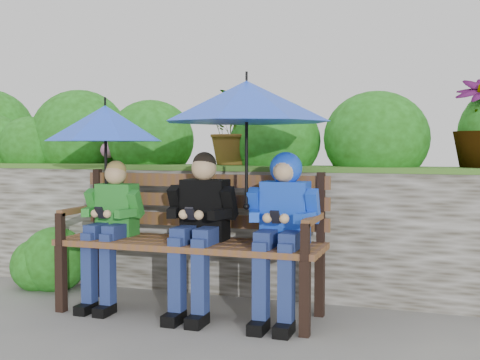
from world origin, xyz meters
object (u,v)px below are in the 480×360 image
(park_bench, at_px, (193,232))
(boy_right, at_px, (282,219))
(boy_left, at_px, (111,222))
(umbrella_left, at_px, (105,123))
(boy_middle, at_px, (200,222))
(umbrella_right, at_px, (247,101))

(park_bench, relative_size, boy_right, 1.66)
(boy_left, bearing_deg, boy_right, 0.25)
(park_bench, relative_size, umbrella_left, 2.17)
(boy_right, bearing_deg, park_bench, 173.54)
(park_bench, height_order, boy_middle, boy_middle)
(park_bench, relative_size, umbrella_right, 1.68)
(boy_middle, relative_size, umbrella_right, 1.01)
(boy_left, bearing_deg, boy_middle, -0.56)
(boy_left, xyz_separation_m, boy_middle, (0.71, -0.01, 0.03))
(boy_left, distance_m, boy_right, 1.30)
(boy_left, relative_size, umbrella_right, 0.95)
(boy_left, height_order, umbrella_left, umbrella_left)
(park_bench, xyz_separation_m, boy_right, (0.68, -0.08, 0.13))
(boy_left, xyz_separation_m, boy_right, (1.30, 0.01, 0.07))
(boy_left, xyz_separation_m, umbrella_right, (1.06, -0.02, 0.86))
(umbrella_right, bearing_deg, umbrella_left, 176.77)
(park_bench, xyz_separation_m, umbrella_right, (0.43, -0.10, 0.91))
(boy_middle, bearing_deg, umbrella_left, 176.20)
(park_bench, height_order, boy_left, boy_left)
(umbrella_left, distance_m, umbrella_right, 1.13)
(park_bench, distance_m, boy_left, 0.63)
(boy_middle, xyz_separation_m, umbrella_left, (-0.77, 0.05, 0.70))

